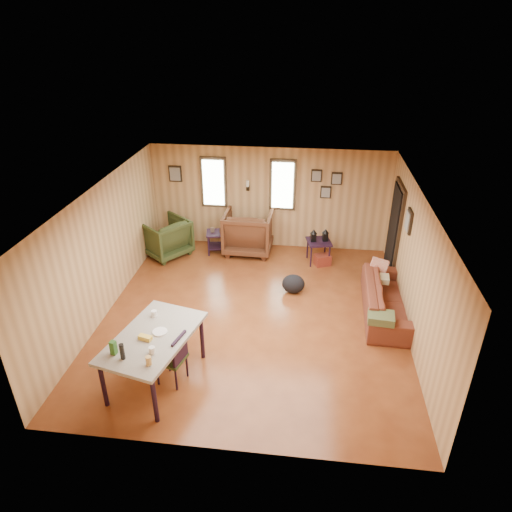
{
  "coord_description": "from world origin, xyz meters",
  "views": [
    {
      "loc": [
        0.9,
        -6.96,
        4.97
      ],
      "look_at": [
        0.0,
        0.4,
        1.05
      ],
      "focal_mm": 32.0,
      "sensor_mm": 36.0,
      "label": 1
    }
  ],
  "objects_px": {
    "recliner_brown": "(249,229)",
    "recliner_green": "(166,236)",
    "sofa": "(388,294)",
    "end_table": "(217,239)",
    "dining_table": "(153,340)",
    "side_table": "(319,240)"
  },
  "relations": [
    {
      "from": "end_table",
      "to": "side_table",
      "type": "relative_size",
      "value": 0.77
    },
    {
      "from": "sofa",
      "to": "recliner_brown",
      "type": "relative_size",
      "value": 1.89
    },
    {
      "from": "recliner_brown",
      "to": "dining_table",
      "type": "distance_m",
      "value": 4.57
    },
    {
      "from": "sofa",
      "to": "side_table",
      "type": "relative_size",
      "value": 2.58
    },
    {
      "from": "dining_table",
      "to": "recliner_green",
      "type": "bearing_deg",
      "value": 118.34
    },
    {
      "from": "end_table",
      "to": "sofa",
      "type": "bearing_deg",
      "value": -29.71
    },
    {
      "from": "sofa",
      "to": "recliner_green",
      "type": "xyz_separation_m",
      "value": [
        -4.78,
        1.81,
        0.07
      ]
    },
    {
      "from": "recliner_brown",
      "to": "side_table",
      "type": "xyz_separation_m",
      "value": [
        1.63,
        -0.36,
        -0.0
      ]
    },
    {
      "from": "recliner_brown",
      "to": "recliner_green",
      "type": "xyz_separation_m",
      "value": [
        -1.88,
        -0.41,
        -0.08
      ]
    },
    {
      "from": "side_table",
      "to": "dining_table",
      "type": "distance_m",
      "value": 4.8
    },
    {
      "from": "sofa",
      "to": "side_table",
      "type": "bearing_deg",
      "value": 36.42
    },
    {
      "from": "dining_table",
      "to": "side_table",
      "type": "bearing_deg",
      "value": 73.08
    },
    {
      "from": "end_table",
      "to": "recliner_brown",
      "type": "bearing_deg",
      "value": 12.48
    },
    {
      "from": "recliner_brown",
      "to": "recliner_green",
      "type": "relative_size",
      "value": 1.17
    },
    {
      "from": "recliner_green",
      "to": "side_table",
      "type": "distance_m",
      "value": 3.51
    },
    {
      "from": "side_table",
      "to": "sofa",
      "type": "bearing_deg",
      "value": -55.61
    },
    {
      "from": "recliner_brown",
      "to": "end_table",
      "type": "height_order",
      "value": "recliner_brown"
    },
    {
      "from": "end_table",
      "to": "dining_table",
      "type": "bearing_deg",
      "value": -91.19
    },
    {
      "from": "end_table",
      "to": "dining_table",
      "type": "distance_m",
      "value": 4.35
    },
    {
      "from": "sofa",
      "to": "dining_table",
      "type": "height_order",
      "value": "dining_table"
    },
    {
      "from": "sofa",
      "to": "end_table",
      "type": "distance_m",
      "value": 4.17
    },
    {
      "from": "recliner_brown",
      "to": "side_table",
      "type": "distance_m",
      "value": 1.67
    }
  ]
}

